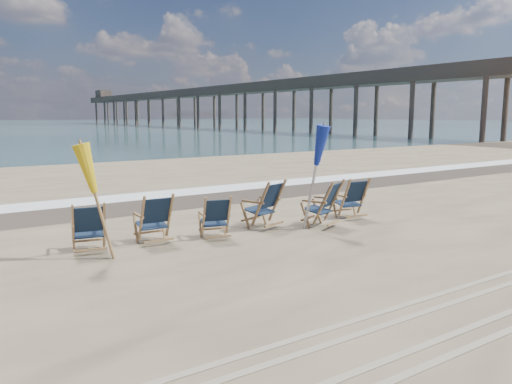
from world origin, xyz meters
TOP-DOWN VIEW (x-y plane):
  - surf_foam at (0.00, 8.30)m, footprint 200.00×1.40m
  - wet_sand_strip at (0.00, 6.80)m, footprint 200.00×2.60m
  - tire_tracks at (0.00, -2.80)m, footprint 80.00×1.30m
  - beach_chair_0 at (-3.07, 2.58)m, footprint 0.74×0.79m
  - beach_chair_1 at (-1.79, 2.56)m, footprint 0.68×0.75m
  - beach_chair_2 at (-0.68, 2.17)m, footprint 0.73×0.78m
  - beach_chair_3 at (0.83, 2.58)m, footprint 0.91×0.96m
  - beach_chair_4 at (1.99, 1.98)m, footprint 0.94×0.98m
  - beach_chair_5 at (3.08, 2.12)m, footprint 0.74×0.81m
  - umbrella_yellow at (-3.27, 2.15)m, footprint 0.30×0.30m
  - umbrella_blue at (1.24, 1.85)m, footprint 0.30×0.30m
  - fishing_pier at (38.00, 74.00)m, footprint 4.40×140.00m

SIDE VIEW (x-z plane):
  - wet_sand_strip at x=0.00m, z-range 0.00..0.00m
  - surf_foam at x=0.00m, z-range 0.00..0.01m
  - tire_tracks at x=0.00m, z-range 0.00..0.01m
  - beach_chair_2 at x=-0.68m, z-range 0.00..0.91m
  - beach_chair_0 at x=-3.07m, z-range 0.00..0.95m
  - beach_chair_1 at x=-1.79m, z-range 0.00..1.01m
  - beach_chair_5 at x=3.08m, z-range 0.00..1.02m
  - beach_chair_4 at x=1.99m, z-range 0.00..1.07m
  - beach_chair_3 at x=0.83m, z-range 0.00..1.09m
  - umbrella_yellow at x=-3.27m, z-range 0.50..2.54m
  - umbrella_blue at x=1.24m, z-range 0.61..2.89m
  - fishing_pier at x=38.00m, z-range 0.00..9.30m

